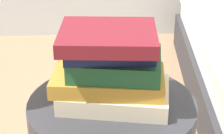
{
  "coord_description": "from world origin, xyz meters",
  "views": [
    {
      "loc": [
        -0.04,
        -0.96,
        1.15
      ],
      "look_at": [
        0.0,
        0.0,
        0.68
      ],
      "focal_mm": 65.74,
      "sensor_mm": 36.0,
      "label": 1
    }
  ],
  "objects_px": {
    "book_cream": "(115,94)",
    "book_navy": "(109,48)",
    "book_ochre": "(108,80)",
    "book_maroon": "(108,37)",
    "book_forest": "(115,63)"
  },
  "relations": [
    {
      "from": "book_cream",
      "to": "book_navy",
      "type": "distance_m",
      "value": 0.14
    },
    {
      "from": "book_ochre",
      "to": "book_forest",
      "type": "relative_size",
      "value": 1.25
    },
    {
      "from": "book_cream",
      "to": "book_navy",
      "type": "height_order",
      "value": "book_navy"
    },
    {
      "from": "book_ochre",
      "to": "book_maroon",
      "type": "relative_size",
      "value": 1.21
    },
    {
      "from": "book_navy",
      "to": "book_maroon",
      "type": "bearing_deg",
      "value": -100.59
    },
    {
      "from": "book_ochre",
      "to": "book_navy",
      "type": "distance_m",
      "value": 0.09
    },
    {
      "from": "book_forest",
      "to": "book_maroon",
      "type": "height_order",
      "value": "book_maroon"
    },
    {
      "from": "book_ochre",
      "to": "book_forest",
      "type": "distance_m",
      "value": 0.05
    },
    {
      "from": "book_cream",
      "to": "book_maroon",
      "type": "bearing_deg",
      "value": -133.99
    },
    {
      "from": "book_cream",
      "to": "book_navy",
      "type": "bearing_deg",
      "value": 177.16
    },
    {
      "from": "book_navy",
      "to": "book_maroon",
      "type": "relative_size",
      "value": 0.94
    },
    {
      "from": "book_ochre",
      "to": "book_forest",
      "type": "xyz_separation_m",
      "value": [
        0.02,
        0.01,
        0.05
      ]
    },
    {
      "from": "book_cream",
      "to": "book_forest",
      "type": "height_order",
      "value": "book_forest"
    },
    {
      "from": "book_cream",
      "to": "book_ochre",
      "type": "height_order",
      "value": "book_ochre"
    },
    {
      "from": "book_ochre",
      "to": "book_forest",
      "type": "bearing_deg",
      "value": 25.84
    }
  ]
}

